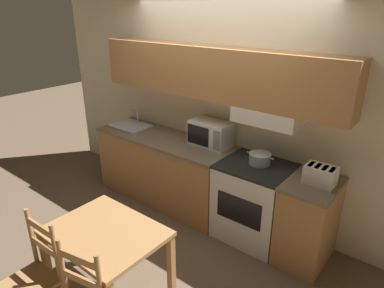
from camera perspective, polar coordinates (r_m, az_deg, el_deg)
name	(u,v)px	position (r m, az deg, el deg)	size (l,w,h in m)	color
ground_plane	(216,202)	(4.66, 3.96, -9.60)	(16.00, 16.00, 0.00)	brown
wall_back	(217,94)	(4.01, 4.27, 8.23)	(5.51, 0.38, 2.55)	beige
lower_counter_main	(165,168)	(4.55, -4.57, -4.00)	(1.91, 0.67, 0.89)	#B27A47
lower_counter_right_stub	(308,222)	(3.68, 18.74, -12.14)	(0.47, 0.67, 0.89)	#B27A47
stove_range	(254,201)	(3.88, 10.23, -9.38)	(0.74, 0.65, 0.89)	white
cooking_pot	(260,158)	(3.68, 11.24, -2.32)	(0.32, 0.24, 0.12)	#B7BABF
microwave	(211,133)	(4.07, 3.11, 1.78)	(0.49, 0.30, 0.29)	white
toaster	(320,175)	(3.42, 20.61, -4.88)	(0.29, 0.20, 0.18)	white
sink_basin	(130,126)	(4.80, -10.26, 3.05)	(0.53, 0.39, 0.26)	#B7BABF
dining_table	(106,242)	(3.05, -14.13, -15.57)	(0.94, 0.72, 0.73)	#B27F4C
chair_left_of_table	(33,279)	(3.18, -24.91, -19.67)	(0.39, 0.39, 0.95)	#B27F4C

